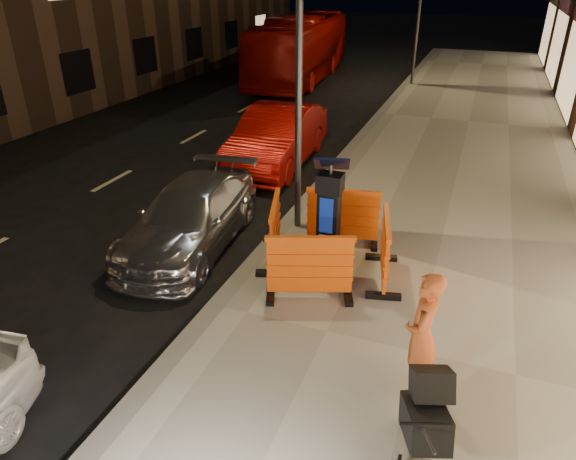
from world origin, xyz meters
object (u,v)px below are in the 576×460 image
at_px(parking_kiosk, 329,217).
at_px(man, 422,335).
at_px(bus_doubledecker, 301,80).
at_px(barrier_kerbside, 275,231).
at_px(barrier_back, 343,217).
at_px(car_red, 277,165).
at_px(car_silver, 193,245).
at_px(stroller, 426,419).
at_px(barrier_bldgside, 385,250).
at_px(barrier_front, 310,268).

height_order(parking_kiosk, man, parking_kiosk).
bearing_deg(bus_doubledecker, barrier_kerbside, -77.32).
xyz_separation_m(barrier_back, bus_doubledecker, (-6.16, 15.29, -0.68)).
bearing_deg(car_red, car_silver, -91.08).
bearing_deg(car_red, barrier_back, -56.88).
bearing_deg(barrier_kerbside, stroller, -154.55).
relative_size(barrier_back, man, 0.84).
relative_size(parking_kiosk, car_red, 0.41).
xyz_separation_m(barrier_bldgside, man, (0.86, -2.35, 0.28)).
bearing_deg(parking_kiosk, bus_doubledecker, 95.86).
relative_size(barrier_back, barrier_bldgside, 1.00).
bearing_deg(bus_doubledecker, barrier_bldgside, -71.46).
bearing_deg(barrier_bldgside, barrier_kerbside, 77.08).
xyz_separation_m(parking_kiosk, car_silver, (-2.70, 0.13, -1.10)).
bearing_deg(barrier_bldgside, man, -172.75).
bearing_deg(barrier_back, barrier_kerbside, -146.92).
bearing_deg(barrier_bldgside, barrier_back, 32.08).
relative_size(barrier_front, car_red, 0.30).
distance_m(barrier_kerbside, car_red, 5.27).
bearing_deg(man, barrier_kerbside, -129.56).
bearing_deg(barrier_front, car_silver, 138.30).
height_order(car_red, man, man).
relative_size(barrier_front, barrier_bldgside, 1.00).
relative_size(barrier_bldgside, car_red, 0.30).
height_order(barrier_back, bus_doubledecker, bus_doubledecker).
relative_size(barrier_back, stroller, 1.49).
bearing_deg(car_silver, parking_kiosk, -8.33).
bearing_deg(bus_doubledecker, parking_kiosk, -74.34).
xyz_separation_m(car_silver, man, (4.51, -2.48, 0.96)).
height_order(barrier_kerbside, car_red, barrier_kerbside).
xyz_separation_m(barrier_kerbside, car_silver, (-1.75, 0.13, -0.68)).
relative_size(barrier_back, bus_doubledecker, 0.13).
bearing_deg(barrier_bldgside, car_silver, 75.06).
distance_m(barrier_back, barrier_bldgside, 1.34).
distance_m(barrier_bldgside, car_red, 6.21).
distance_m(barrier_front, man, 2.31).
bearing_deg(parking_kiosk, barrier_kerbside, 165.08).
bearing_deg(parking_kiosk, barrier_front, -104.92).
height_order(barrier_front, stroller, barrier_front).
relative_size(barrier_bldgside, stroller, 1.49).
bearing_deg(parking_kiosk, barrier_back, 75.08).
xyz_separation_m(barrier_front, bus_doubledecker, (-6.16, 17.19, -0.68)).
height_order(barrier_kerbside, man, man).
distance_m(barrier_front, barrier_kerbside, 1.34).
relative_size(bus_doubledecker, stroller, 11.20).
height_order(parking_kiosk, car_silver, parking_kiosk).
bearing_deg(man, barrier_front, -126.84).
bearing_deg(bus_doubledecker, barrier_front, -75.39).
bearing_deg(barrier_back, car_silver, -174.99).
xyz_separation_m(barrier_bldgside, bus_doubledecker, (-7.11, 16.24, -0.68)).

